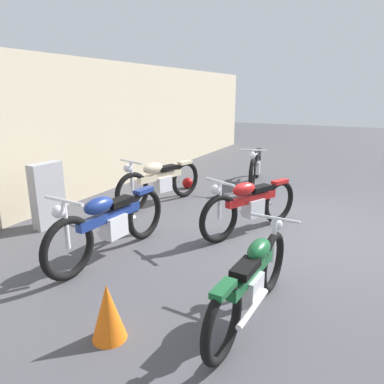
% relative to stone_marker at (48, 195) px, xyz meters
% --- Properties ---
extents(ground_plane, '(40.00, 40.00, 0.00)m').
position_rel_stone_marker_xyz_m(ground_plane, '(1.66, -3.71, -0.54)').
color(ground_plane, '#47474C').
extents(building_wall, '(18.00, 0.30, 2.86)m').
position_rel_stone_marker_xyz_m(building_wall, '(1.66, 0.77, 0.89)').
color(building_wall, beige).
rests_on(building_wall, ground_plane).
extents(stone_marker, '(0.56, 0.24, 1.08)m').
position_rel_stone_marker_xyz_m(stone_marker, '(0.00, 0.00, 0.00)').
color(stone_marker, '#9E9EA3').
rests_on(stone_marker, ground_plane).
extents(helmet, '(0.26, 0.26, 0.26)m').
position_rel_stone_marker_xyz_m(helmet, '(3.23, -0.94, -0.41)').
color(helmet, maroon).
rests_on(helmet, ground_plane).
extents(traffic_cone, '(0.32, 0.32, 0.55)m').
position_rel_stone_marker_xyz_m(traffic_cone, '(-1.82, -2.73, -0.27)').
color(traffic_cone, orange).
rests_on(traffic_cone, ground_plane).
extents(motorcycle_red, '(1.97, 1.07, 0.96)m').
position_rel_stone_marker_xyz_m(motorcycle_red, '(1.26, -3.08, -0.08)').
color(motorcycle_red, black).
rests_on(motorcycle_red, ground_plane).
extents(motorcycle_cream, '(2.15, 0.84, 0.99)m').
position_rel_stone_marker_xyz_m(motorcycle_cream, '(1.88, -1.02, -0.06)').
color(motorcycle_cream, black).
rests_on(motorcycle_cream, ground_plane).
extents(motorcycle_blue, '(2.25, 0.63, 1.01)m').
position_rel_stone_marker_xyz_m(motorcycle_blue, '(-0.45, -1.65, -0.06)').
color(motorcycle_blue, black).
rests_on(motorcycle_blue, ground_plane).
extents(motorcycle_black, '(2.12, 0.71, 0.96)m').
position_rel_stone_marker_xyz_m(motorcycle_black, '(4.32, -2.23, -0.08)').
color(motorcycle_black, black).
rests_on(motorcycle_black, ground_plane).
extents(motorcycle_green, '(1.98, 0.55, 0.89)m').
position_rel_stone_marker_xyz_m(motorcycle_green, '(-0.95, -3.80, -0.11)').
color(motorcycle_green, black).
rests_on(motorcycle_green, ground_plane).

